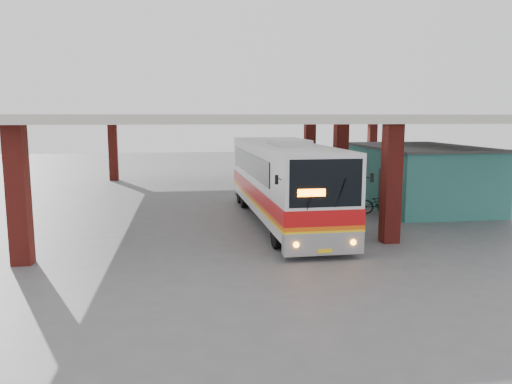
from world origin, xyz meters
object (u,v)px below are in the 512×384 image
(motorcycle, at_px, (381,204))
(red_chair, at_px, (345,187))
(coach_bus, at_px, (282,181))
(pedestrian, at_px, (394,218))

(motorcycle, relative_size, red_chair, 2.37)
(red_chair, bearing_deg, motorcycle, -94.62)
(coach_bus, height_order, motorcycle, coach_bus)
(coach_bus, xyz_separation_m, red_chair, (5.32, 7.37, -1.44))
(motorcycle, height_order, red_chair, motorcycle)
(motorcycle, distance_m, red_chair, 6.47)
(pedestrian, bearing_deg, motorcycle, -146.66)
(motorcycle, bearing_deg, pedestrian, -172.58)
(pedestrian, height_order, red_chair, pedestrian)
(coach_bus, relative_size, red_chair, 14.98)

